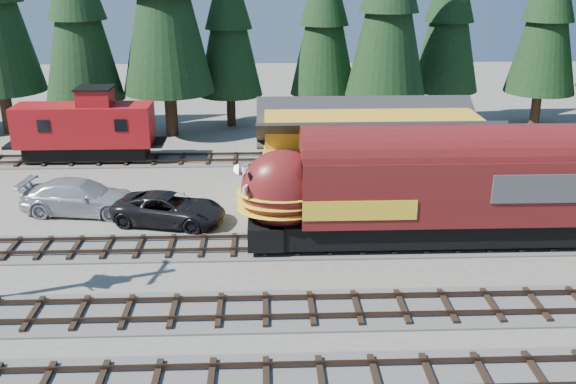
{
  "coord_description": "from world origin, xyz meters",
  "views": [
    {
      "loc": [
        -5.94,
        -23.97,
        13.14
      ],
      "look_at": [
        -4.89,
        4.0,
        2.8
      ],
      "focal_mm": 40.0,
      "sensor_mm": 36.0,
      "label": 1
    }
  ],
  "objects_px": {
    "pickup_truck_a": "(169,209)",
    "caboose": "(86,128)",
    "locomotive": "(406,194)",
    "depot": "(371,148)",
    "pickup_truck_b": "(80,197)"
  },
  "relations": [
    {
      "from": "depot",
      "to": "locomotive",
      "type": "bearing_deg",
      "value": -84.12
    },
    {
      "from": "depot",
      "to": "caboose",
      "type": "relative_size",
      "value": 1.43
    },
    {
      "from": "depot",
      "to": "pickup_truck_a",
      "type": "distance_m",
      "value": 11.66
    },
    {
      "from": "caboose",
      "to": "pickup_truck_a",
      "type": "height_order",
      "value": "caboose"
    },
    {
      "from": "depot",
      "to": "locomotive",
      "type": "xyz_separation_m",
      "value": [
        0.67,
        -6.5,
        -0.35
      ]
    },
    {
      "from": "depot",
      "to": "pickup_truck_b",
      "type": "distance_m",
      "value": 16.16
    },
    {
      "from": "caboose",
      "to": "locomotive",
      "type": "bearing_deg",
      "value": -37.05
    },
    {
      "from": "caboose",
      "to": "pickup_truck_b",
      "type": "relative_size",
      "value": 1.42
    },
    {
      "from": "depot",
      "to": "locomotive",
      "type": "height_order",
      "value": "depot"
    },
    {
      "from": "locomotive",
      "to": "pickup_truck_b",
      "type": "xyz_separation_m",
      "value": [
        -16.6,
        4.74,
        -1.7
      ]
    },
    {
      "from": "depot",
      "to": "caboose",
      "type": "bearing_deg",
      "value": 157.24
    },
    {
      "from": "depot",
      "to": "pickup_truck_a",
      "type": "relative_size",
      "value": 2.21
    },
    {
      "from": "pickup_truck_a",
      "to": "caboose",
      "type": "bearing_deg",
      "value": 46.41
    },
    {
      "from": "locomotive",
      "to": "pickup_truck_a",
      "type": "height_order",
      "value": "locomotive"
    },
    {
      "from": "caboose",
      "to": "depot",
      "type": "bearing_deg",
      "value": -22.76
    }
  ]
}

